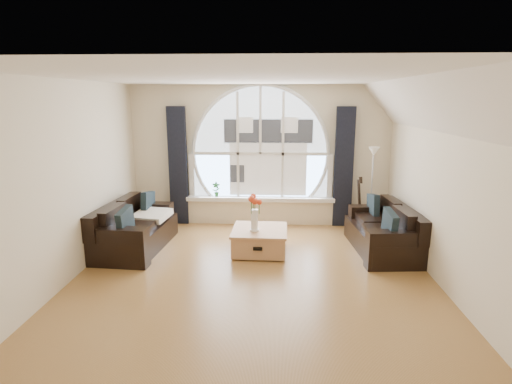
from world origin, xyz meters
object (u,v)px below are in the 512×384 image
guitar (358,204)px  coffee_chest (260,239)px  vase_flowers (254,207)px  floor_lamp (371,191)px  sofa_left (136,225)px  sofa_right (383,228)px  potted_plant (216,189)px

guitar → coffee_chest: bearing=-161.3°
vase_flowers → floor_lamp: size_ratio=0.44×
sofa_left → coffee_chest: 2.06m
guitar → sofa_right: bearing=-92.7°
coffee_chest → floor_lamp: (2.00, 1.07, 0.59)m
sofa_left → sofa_right: (4.05, 0.07, 0.00)m
sofa_left → guitar: bearing=20.5°
sofa_right → guitar: size_ratio=1.58×
vase_flowers → potted_plant: vase_flowers is taller
sofa_right → floor_lamp: (-0.00, 0.94, 0.40)m
sofa_left → sofa_right: bearing=5.6°
guitar → potted_plant: bearing=157.8°
sofa_right → floor_lamp: bearing=85.6°
coffee_chest → floor_lamp: bearing=29.9°
coffee_chest → potted_plant: (-0.92, 1.54, 0.48)m
floor_lamp → potted_plant: bearing=170.9°
sofa_left → guitar: 4.00m
vase_flowers → floor_lamp: floor_lamp is taller
floor_lamp → guitar: size_ratio=1.51×
sofa_left → floor_lamp: (4.05, 1.00, 0.40)m
sofa_right → coffee_chest: bearing=179.4°
vase_flowers → guitar: (1.87, 1.25, -0.25)m
sofa_right → coffee_chest: (-2.00, -0.14, -0.19)m
sofa_left → potted_plant: 1.88m
sofa_right → potted_plant: size_ratio=5.81×
guitar → potted_plant: guitar is taller
vase_flowers → floor_lamp: 2.38m
sofa_right → coffee_chest: sofa_right is taller
sofa_left → potted_plant: size_ratio=6.01×
potted_plant → guitar: bearing=-7.9°
coffee_chest → vase_flowers: vase_flowers is taller
sofa_right → floor_lamp: 1.02m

